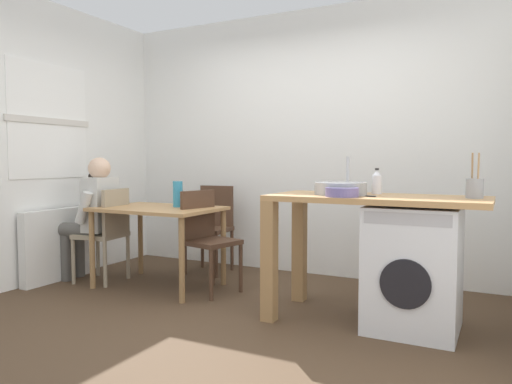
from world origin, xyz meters
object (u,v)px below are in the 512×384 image
object	(u,v)px
washing_machine	(413,268)
mixing_bowl	(342,192)
bottle_tall_green	(377,182)
vase	(178,194)
dining_table	(158,218)
seated_person	(93,212)
chair_spare_by_wall	(212,223)
chair_person_seat	(107,230)
utensil_crock	(475,188)
chair_opposite	(206,235)

from	to	relation	value
washing_machine	mixing_bowl	distance (m)	0.72
bottle_tall_green	vase	world-z (taller)	bottle_tall_green
dining_table	washing_machine	distance (m)	2.30
mixing_bowl	seated_person	bearing A→B (deg)	175.51
chair_spare_by_wall	seated_person	bearing A→B (deg)	43.72
seated_person	washing_machine	distance (m)	3.01
vase	seated_person	bearing A→B (deg)	-166.15
chair_spare_by_wall	bottle_tall_green	size ratio (longest dim) A/B	4.68
chair_person_seat	washing_machine	world-z (taller)	chair_person_seat
utensil_crock	mixing_bowl	bearing A→B (deg)	-163.02
dining_table	chair_opposite	bearing A→B (deg)	8.14
chair_spare_by_wall	seated_person	world-z (taller)	seated_person
chair_person_seat	vase	bearing A→B (deg)	-82.03
vase	chair_person_seat	bearing A→B (deg)	-164.70
chair_person_seat	chair_spare_by_wall	distance (m)	1.08
chair_person_seat	mixing_bowl	distance (m)	2.44
chair_opposite	mixing_bowl	distance (m)	1.48
dining_table	bottle_tall_green	world-z (taller)	bottle_tall_green
chair_spare_by_wall	bottle_tall_green	xyz separation A→B (m)	(1.89, -0.69, 0.50)
washing_machine	utensil_crock	world-z (taller)	utensil_crock
dining_table	chair_opposite	xyz separation A→B (m)	(0.48, 0.07, -0.14)
chair_spare_by_wall	utensil_crock	world-z (taller)	utensil_crock
chair_person_seat	utensil_crock	bearing A→B (deg)	-96.80
dining_table	chair_person_seat	xyz separation A→B (m)	(-0.55, -0.09, -0.14)
utensil_crock	washing_machine	bearing A→B (deg)	-171.90
chair_person_seat	chair_opposite	xyz separation A→B (m)	(1.02, 0.16, 0.00)
seated_person	utensil_crock	distance (m)	3.38
chair_person_seat	chair_opposite	bearing A→B (deg)	-88.51
chair_opposite	washing_machine	distance (m)	1.82
mixing_bowl	washing_machine	bearing A→B (deg)	23.66
chair_opposite	mixing_bowl	bearing A→B (deg)	88.73
mixing_bowl	utensil_crock	world-z (taller)	utensil_crock
chair_opposite	bottle_tall_green	xyz separation A→B (m)	(1.51, 0.01, 0.50)
dining_table	washing_machine	size ratio (longest dim) A/B	1.28
chair_spare_by_wall	washing_machine	bearing A→B (deg)	153.84
dining_table	chair_spare_by_wall	distance (m)	0.79
bottle_tall_green	washing_machine	bearing A→B (deg)	-32.56
bottle_tall_green	vase	xyz separation A→B (m)	(-1.84, 0.02, -0.15)
chair_opposite	vase	xyz separation A→B (m)	(-0.33, 0.03, 0.35)
chair_spare_by_wall	seated_person	distance (m)	1.20
dining_table	bottle_tall_green	xyz separation A→B (m)	(1.99, 0.08, 0.36)
chair_spare_by_wall	chair_person_seat	bearing A→B (deg)	49.29
vase	bottle_tall_green	bearing A→B (deg)	-0.55
bottle_tall_green	vase	bearing A→B (deg)	179.45
chair_spare_by_wall	utensil_crock	size ratio (longest dim) A/B	3.00
chair_spare_by_wall	seated_person	size ratio (longest dim) A/B	0.75
washing_machine	utensil_crock	bearing A→B (deg)	8.10
bottle_tall_green	utensil_crock	bearing A→B (deg)	-12.01
seated_person	bottle_tall_green	bearing A→B (deg)	-93.22
washing_machine	bottle_tall_green	distance (m)	0.68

